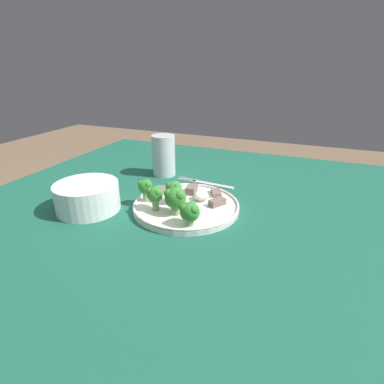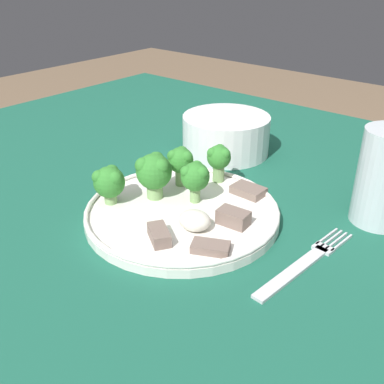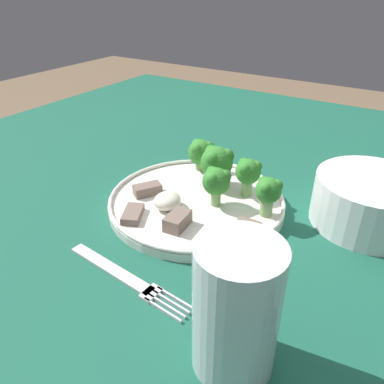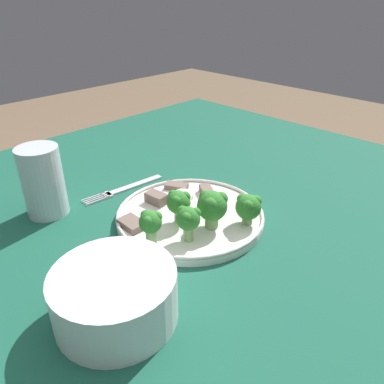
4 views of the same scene
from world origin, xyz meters
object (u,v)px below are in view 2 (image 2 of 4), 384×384
dinner_plate (182,212)px  cream_bowl (226,136)px  drinking_glass (384,183)px  fork (304,263)px

dinner_plate → cream_bowl: (-0.09, 0.22, 0.02)m
drinking_glass → dinner_plate: bearing=-141.1°
fork → dinner_plate: bearing=-175.8°
cream_bowl → drinking_glass: size_ratio=1.20×
dinner_plate → fork: 0.18m
cream_bowl → dinner_plate: bearing=-67.6°
drinking_glass → fork: bearing=-100.3°
dinner_plate → drinking_glass: drinking_glass is taller
dinner_plate → drinking_glass: size_ratio=2.03×
cream_bowl → fork: bearing=-38.1°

